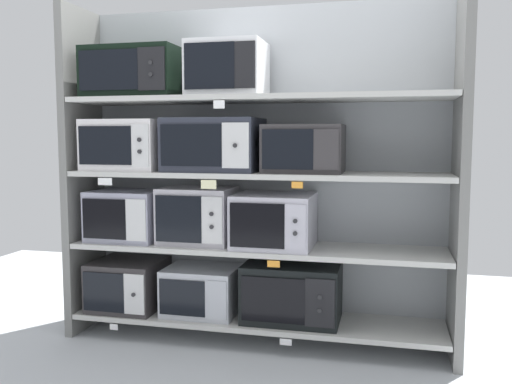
# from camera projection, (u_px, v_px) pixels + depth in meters

# --- Properties ---
(back_panel) EXTENTS (2.41, 0.04, 2.02)m
(back_panel) POSITION_uv_depth(u_px,v_px,m) (265.00, 172.00, 3.47)
(back_panel) COLOR #9EA3A8
(back_panel) RESTS_ON ground
(upright_left) EXTENTS (0.05, 0.44, 2.02)m
(upright_left) POSITION_uv_depth(u_px,v_px,m) (83.00, 171.00, 3.50)
(upright_left) COLOR slate
(upright_left) RESTS_ON ground
(upright_right) EXTENTS (0.05, 0.44, 2.02)m
(upright_right) POSITION_uv_depth(u_px,v_px,m) (460.00, 177.00, 2.97)
(upright_right) COLOR slate
(upright_right) RESTS_ON ground
(shelf_0) EXTENTS (2.21, 0.44, 0.03)m
(shelf_0) POSITION_uv_depth(u_px,v_px,m) (256.00, 319.00, 3.32)
(shelf_0) COLOR beige
(shelf_0) RESTS_ON ground
(microwave_0) EXTENTS (0.42, 0.43, 0.30)m
(microwave_0) POSITION_uv_depth(u_px,v_px,m) (128.00, 284.00, 3.50)
(microwave_0) COLOR #302C2E
(microwave_0) RESTS_ON shelf_0
(microwave_1) EXTENTS (0.44, 0.36, 0.28)m
(microwave_1) POSITION_uv_depth(u_px,v_px,m) (202.00, 290.00, 3.38)
(microwave_1) COLOR #B2B6BE
(microwave_1) RESTS_ON shelf_0
(microwave_2) EXTENTS (0.56, 0.38, 0.34)m
(microwave_2) POSITION_uv_depth(u_px,v_px,m) (292.00, 292.00, 3.25)
(microwave_2) COLOR black
(microwave_2) RESTS_ON shelf_0
(price_tag_0) EXTENTS (0.05, 0.00, 0.04)m
(price_tag_0) POSITION_uv_depth(u_px,v_px,m) (114.00, 327.00, 3.30)
(price_tag_0) COLOR white
(price_tag_1) EXTENTS (0.07, 0.00, 0.04)m
(price_tag_1) POSITION_uv_depth(u_px,v_px,m) (286.00, 342.00, 3.06)
(price_tag_1) COLOR white
(shelf_1) EXTENTS (2.21, 0.44, 0.03)m
(shelf_1) POSITION_uv_depth(u_px,v_px,m) (256.00, 248.00, 3.28)
(shelf_1) COLOR beige
(microwave_3) EXTENTS (0.43, 0.38, 0.31)m
(microwave_3) POSITION_uv_depth(u_px,v_px,m) (128.00, 215.00, 3.45)
(microwave_3) COLOR #999AAE
(microwave_3) RESTS_ON shelf_1
(microwave_4) EXTENTS (0.43, 0.35, 0.34)m
(microwave_4) POSITION_uv_depth(u_px,v_px,m) (198.00, 215.00, 3.34)
(microwave_4) COLOR #B6B1BB
(microwave_4) RESTS_ON shelf_1
(microwave_5) EXTENTS (0.45, 0.44, 0.31)m
(microwave_5) POSITION_uv_depth(u_px,v_px,m) (274.00, 220.00, 3.23)
(microwave_5) COLOR #B3B1BE
(microwave_5) RESTS_ON shelf_1
(price_tag_2) EXTENTS (0.07, 0.00, 0.04)m
(price_tag_2) POSITION_uv_depth(u_px,v_px,m) (274.00, 264.00, 3.03)
(price_tag_2) COLOR orange
(shelf_2) EXTENTS (2.21, 0.44, 0.03)m
(shelf_2) POSITION_uv_depth(u_px,v_px,m) (256.00, 174.00, 3.23)
(shelf_2) COLOR beige
(microwave_6) EXTENTS (0.47, 0.43, 0.31)m
(microwave_6) POSITION_uv_depth(u_px,v_px,m) (129.00, 145.00, 3.40)
(microwave_6) COLOR silver
(microwave_6) RESTS_ON shelf_2
(microwave_7) EXTENTS (0.55, 0.41, 0.31)m
(microwave_7) POSITION_uv_depth(u_px,v_px,m) (214.00, 145.00, 3.27)
(microwave_7) COLOR #2A2D3A
(microwave_7) RESTS_ON shelf_2
(microwave_8) EXTENTS (0.45, 0.37, 0.27)m
(microwave_8) POSITION_uv_depth(u_px,v_px,m) (304.00, 149.00, 3.15)
(microwave_8) COLOR #333031
(microwave_8) RESTS_ON shelf_2
(price_tag_3) EXTENTS (0.09, 0.00, 0.04)m
(price_tag_3) POSITION_uv_depth(u_px,v_px,m) (105.00, 182.00, 3.22)
(price_tag_3) COLOR white
(price_tag_4) EXTENTS (0.09, 0.00, 0.05)m
(price_tag_4) POSITION_uv_depth(u_px,v_px,m) (209.00, 184.00, 3.07)
(price_tag_4) COLOR beige
(price_tag_5) EXTENTS (0.06, 0.00, 0.04)m
(price_tag_5) POSITION_uv_depth(u_px,v_px,m) (297.00, 185.00, 2.95)
(price_tag_5) COLOR orange
(shelf_3) EXTENTS (2.21, 0.44, 0.03)m
(shelf_3) POSITION_uv_depth(u_px,v_px,m) (256.00, 99.00, 3.19)
(shelf_3) COLOR beige
(microwave_9) EXTENTS (0.57, 0.39, 0.30)m
(microwave_9) POSITION_uv_depth(u_px,v_px,m) (135.00, 73.00, 3.35)
(microwave_9) COLOR black
(microwave_9) RESTS_ON shelf_3
(microwave_10) EXTENTS (0.43, 0.35, 0.32)m
(microwave_10) POSITION_uv_depth(u_px,v_px,m) (227.00, 69.00, 3.21)
(microwave_10) COLOR silver
(microwave_10) RESTS_ON shelf_3
(price_tag_6) EXTENTS (0.06, 0.00, 0.04)m
(price_tag_6) POSITION_uv_depth(u_px,v_px,m) (219.00, 104.00, 3.01)
(price_tag_6) COLOR white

